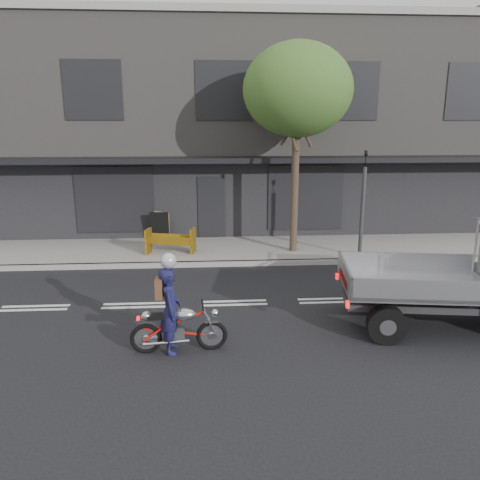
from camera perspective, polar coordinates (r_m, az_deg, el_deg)
name	(u,v)px	position (r m, az deg, el deg)	size (l,w,h in m)	color
ground	(234,303)	(11.61, -0.69, -7.70)	(80.00, 80.00, 0.00)	black
sidewalk	(227,250)	(16.04, -1.61, -1.21)	(32.00, 3.20, 0.15)	gray
kerb	(229,263)	(14.51, -1.36, -2.88)	(32.00, 0.20, 0.15)	gray
building_main	(221,130)	(22.07, -2.37, 13.29)	(26.00, 10.00, 8.00)	slate
street_tree	(298,91)	(15.25, 7.03, 17.64)	(3.40, 3.40, 6.74)	#382B21
traffic_light_pole	(362,210)	(15.13, 14.69, 3.52)	(0.12, 0.12, 3.50)	#2D2D30
motorcycle	(179,327)	(9.21, -7.46, -10.49)	(1.88, 0.55, 0.96)	black
rider	(170,310)	(9.08, -8.49, -8.47)	(0.62, 0.41, 1.70)	#16163D
construction_barrier	(170,242)	(15.21, -8.51, -0.24)	(1.55, 0.62, 0.87)	orange
sandwich_board	(159,226)	(17.14, -9.79, 1.67)	(0.67, 0.45, 1.06)	black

